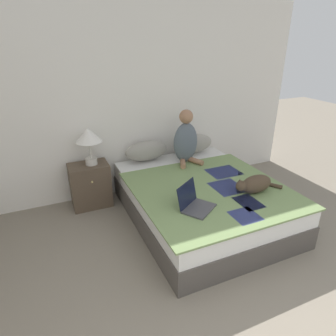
{
  "coord_description": "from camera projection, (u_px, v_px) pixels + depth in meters",
  "views": [
    {
      "loc": [
        -1.15,
        -0.16,
        2.09
      ],
      "look_at": [
        -0.01,
        2.39,
        0.84
      ],
      "focal_mm": 32.0,
      "sensor_mm": 36.0,
      "label": 1
    }
  ],
  "objects": [
    {
      "name": "person_sitting",
      "position": [
        186.0,
        140.0,
        3.99
      ],
      "size": [
        0.35,
        0.34,
        0.72
      ],
      "color": "slate",
      "rests_on": "bed"
    },
    {
      "name": "pillow_near",
      "position": [
        147.0,
        151.0,
        4.11
      ],
      "size": [
        0.6,
        0.22,
        0.28
      ],
      "color": "gray",
      "rests_on": "bed"
    },
    {
      "name": "table_lamp",
      "position": [
        89.0,
        137.0,
        3.67
      ],
      "size": [
        0.33,
        0.33,
        0.48
      ],
      "color": "beige",
      "rests_on": "nightstand"
    },
    {
      "name": "cat_tabby",
      "position": [
        255.0,
        184.0,
        3.27
      ],
      "size": [
        0.61,
        0.23,
        0.2
      ],
      "rotation": [
        0.0,
        0.0,
        -3.08
      ],
      "color": "#473828",
      "rests_on": "bed"
    },
    {
      "name": "bed",
      "position": [
        201.0,
        200.0,
        3.65
      ],
      "size": [
        1.67,
        2.08,
        0.49
      ],
      "color": "#4C4742",
      "rests_on": "ground_plane"
    },
    {
      "name": "wall_back",
      "position": [
        129.0,
        102.0,
        3.97
      ],
      "size": [
        5.16,
        0.05,
        2.55
      ],
      "color": "white",
      "rests_on": "ground_plane"
    },
    {
      "name": "laptop_open",
      "position": [
        195.0,
        203.0,
        2.99
      ],
      "size": [
        0.43,
        0.42,
        0.25
      ],
      "rotation": [
        0.0,
        0.0,
        0.59
      ],
      "color": "#424247",
      "rests_on": "bed"
    },
    {
      "name": "nightstand",
      "position": [
        90.0,
        185.0,
        3.91
      ],
      "size": [
        0.5,
        0.37,
        0.58
      ],
      "color": "brown",
      "rests_on": "ground_plane"
    },
    {
      "name": "pillow_far",
      "position": [
        193.0,
        144.0,
        4.38
      ],
      "size": [
        0.6,
        0.22,
        0.28
      ],
      "color": "gray",
      "rests_on": "bed"
    }
  ]
}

